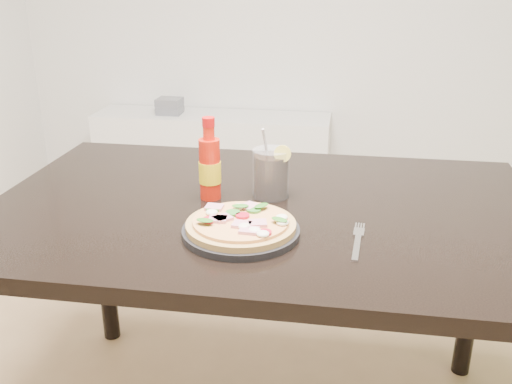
# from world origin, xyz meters

# --- Properties ---
(dining_table) EXTENTS (1.40, 0.90, 0.75)m
(dining_table) POSITION_xyz_m (-0.21, 0.17, 0.67)
(dining_table) COLOR black
(dining_table) RESTS_ON ground
(plate) EXTENTS (0.27, 0.27, 0.02)m
(plate) POSITION_xyz_m (-0.23, -0.02, 0.76)
(plate) COLOR black
(plate) RESTS_ON dining_table
(pizza) EXTENTS (0.25, 0.25, 0.03)m
(pizza) POSITION_xyz_m (-0.23, -0.02, 0.78)
(pizza) COLOR tan
(pizza) RESTS_ON plate
(hot_sauce_bottle) EXTENTS (0.06, 0.06, 0.22)m
(hot_sauce_bottle) POSITION_xyz_m (-0.35, 0.19, 0.84)
(hot_sauce_bottle) COLOR red
(hot_sauce_bottle) RESTS_ON dining_table
(cola_cup) EXTENTS (0.10, 0.10, 0.19)m
(cola_cup) POSITION_xyz_m (-0.20, 0.23, 0.81)
(cola_cup) COLOR black
(cola_cup) RESTS_ON dining_table
(fork) EXTENTS (0.03, 0.19, 0.00)m
(fork) POSITION_xyz_m (0.03, -0.01, 0.75)
(fork) COLOR silver
(fork) RESTS_ON dining_table
(media_console) EXTENTS (1.40, 0.34, 0.50)m
(media_console) POSITION_xyz_m (-0.80, 2.07, 0.25)
(media_console) COLOR white
(media_console) RESTS_ON ground
(cd_stack) EXTENTS (0.14, 0.12, 0.09)m
(cd_stack) POSITION_xyz_m (-1.05, 2.05, 0.55)
(cd_stack) COLOR slate
(cd_stack) RESTS_ON media_console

